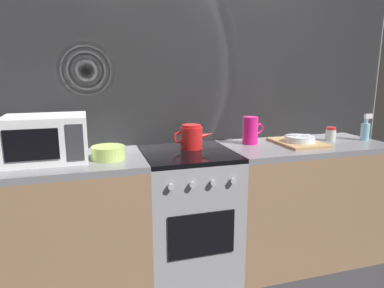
{
  "coord_description": "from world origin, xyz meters",
  "views": [
    {
      "loc": [
        -0.61,
        -2.12,
        1.43
      ],
      "look_at": [
        0.03,
        0.0,
        0.95
      ],
      "focal_mm": 32.09,
      "sensor_mm": 36.0,
      "label": 1
    }
  ],
  "objects_px": {
    "mixing_bowl": "(108,153)",
    "dish_pile": "(299,141)",
    "pitcher": "(251,130)",
    "kettle": "(192,137)",
    "spray_bottle": "(365,130)",
    "microwave": "(46,138)",
    "spice_jar": "(331,134)",
    "stove_unit": "(188,215)"
  },
  "relations": [
    {
      "from": "mixing_bowl",
      "to": "dish_pile",
      "type": "height_order",
      "value": "mixing_bowl"
    },
    {
      "from": "mixing_bowl",
      "to": "pitcher",
      "type": "bearing_deg",
      "value": 8.7
    },
    {
      "from": "kettle",
      "to": "spray_bottle",
      "type": "relative_size",
      "value": 1.4
    },
    {
      "from": "microwave",
      "to": "pitcher",
      "type": "xyz_separation_m",
      "value": [
        1.37,
        0.09,
        -0.03
      ]
    },
    {
      "from": "pitcher",
      "to": "dish_pile",
      "type": "height_order",
      "value": "pitcher"
    },
    {
      "from": "spice_jar",
      "to": "spray_bottle",
      "type": "relative_size",
      "value": 0.52
    },
    {
      "from": "stove_unit",
      "to": "spice_jar",
      "type": "height_order",
      "value": "spice_jar"
    },
    {
      "from": "microwave",
      "to": "kettle",
      "type": "xyz_separation_m",
      "value": [
        0.91,
        0.07,
        -0.05
      ]
    },
    {
      "from": "spice_jar",
      "to": "kettle",
      "type": "bearing_deg",
      "value": 177.6
    },
    {
      "from": "microwave",
      "to": "pitcher",
      "type": "relative_size",
      "value": 2.3
    },
    {
      "from": "microwave",
      "to": "kettle",
      "type": "relative_size",
      "value": 1.62
    },
    {
      "from": "microwave",
      "to": "stove_unit",
      "type": "bearing_deg",
      "value": -1.24
    },
    {
      "from": "microwave",
      "to": "mixing_bowl",
      "type": "xyz_separation_m",
      "value": [
        0.35,
        -0.07,
        -0.1
      ]
    },
    {
      "from": "kettle",
      "to": "spray_bottle",
      "type": "bearing_deg",
      "value": -4.5
    },
    {
      "from": "stove_unit",
      "to": "dish_pile",
      "type": "xyz_separation_m",
      "value": [
        0.84,
        -0.01,
        0.47
      ]
    },
    {
      "from": "kettle",
      "to": "microwave",
      "type": "bearing_deg",
      "value": -175.93
    },
    {
      "from": "mixing_bowl",
      "to": "spice_jar",
      "type": "relative_size",
      "value": 1.9
    },
    {
      "from": "mixing_bowl",
      "to": "pitcher",
      "type": "distance_m",
      "value": 1.04
    },
    {
      "from": "spray_bottle",
      "to": "spice_jar",
      "type": "bearing_deg",
      "value": 166.99
    },
    {
      "from": "pitcher",
      "to": "dish_pile",
      "type": "distance_m",
      "value": 0.36
    },
    {
      "from": "spray_bottle",
      "to": "dish_pile",
      "type": "bearing_deg",
      "value": 178.25
    },
    {
      "from": "stove_unit",
      "to": "mixing_bowl",
      "type": "relative_size",
      "value": 4.5
    },
    {
      "from": "microwave",
      "to": "spray_bottle",
      "type": "bearing_deg",
      "value": -1.06
    },
    {
      "from": "kettle",
      "to": "mixing_bowl",
      "type": "distance_m",
      "value": 0.58
    },
    {
      "from": "microwave",
      "to": "dish_pile",
      "type": "height_order",
      "value": "microwave"
    },
    {
      "from": "kettle",
      "to": "spice_jar",
      "type": "distance_m",
      "value": 1.1
    },
    {
      "from": "microwave",
      "to": "spice_jar",
      "type": "bearing_deg",
      "value": 0.54
    },
    {
      "from": "stove_unit",
      "to": "dish_pile",
      "type": "height_order",
      "value": "dish_pile"
    },
    {
      "from": "microwave",
      "to": "spray_bottle",
      "type": "xyz_separation_m",
      "value": [
        2.28,
        -0.04,
        -0.06
      ]
    },
    {
      "from": "microwave",
      "to": "mixing_bowl",
      "type": "height_order",
      "value": "microwave"
    },
    {
      "from": "microwave",
      "to": "pitcher",
      "type": "distance_m",
      "value": 1.37
    },
    {
      "from": "dish_pile",
      "to": "spice_jar",
      "type": "relative_size",
      "value": 3.81
    },
    {
      "from": "dish_pile",
      "to": "spray_bottle",
      "type": "relative_size",
      "value": 1.97
    },
    {
      "from": "stove_unit",
      "to": "pitcher",
      "type": "xyz_separation_m",
      "value": [
        0.51,
        0.11,
        0.55
      ]
    },
    {
      "from": "microwave",
      "to": "mixing_bowl",
      "type": "distance_m",
      "value": 0.37
    },
    {
      "from": "pitcher",
      "to": "microwave",
      "type": "bearing_deg",
      "value": -176.23
    },
    {
      "from": "dish_pile",
      "to": "spray_bottle",
      "type": "distance_m",
      "value": 0.58
    },
    {
      "from": "stove_unit",
      "to": "dish_pile",
      "type": "bearing_deg",
      "value": -0.4
    },
    {
      "from": "pitcher",
      "to": "spray_bottle",
      "type": "distance_m",
      "value": 0.92
    },
    {
      "from": "spray_bottle",
      "to": "kettle",
      "type": "bearing_deg",
      "value": 175.5
    },
    {
      "from": "dish_pile",
      "to": "stove_unit",
      "type": "bearing_deg",
      "value": 179.6
    },
    {
      "from": "microwave",
      "to": "spice_jar",
      "type": "relative_size",
      "value": 4.38
    }
  ]
}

